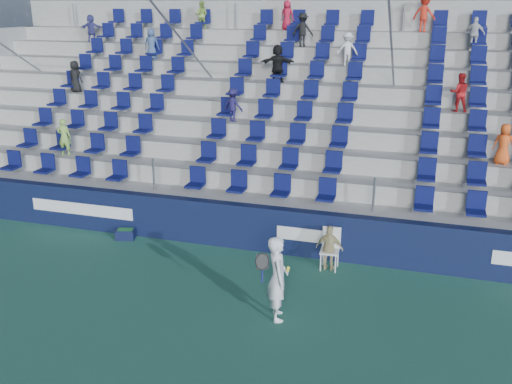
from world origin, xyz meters
TOP-DOWN VIEW (x-y plane):
  - ground at (0.00, 0.00)m, footprint 70.00×70.00m
  - sponsor_wall at (0.00, 3.15)m, footprint 24.00×0.32m
  - grandstand at (-0.00, 8.24)m, footprint 24.00×8.17m
  - tennis_player at (1.51, 0.01)m, footprint 0.72×0.77m
  - line_judge_chair at (2.13, 2.66)m, footprint 0.47×0.49m
  - line_judge at (2.13, 2.50)m, footprint 0.68×0.32m
  - ball_bin at (-3.51, 2.75)m, footprint 0.56×0.44m

SIDE VIEW (x-z plane):
  - ground at x=0.00m, z-range 0.00..0.00m
  - ball_bin at x=-3.51m, z-range 0.01..0.29m
  - line_judge at x=2.13m, z-range 0.00..1.13m
  - line_judge_chair at x=2.13m, z-range 0.07..1.09m
  - sponsor_wall at x=0.00m, z-range 0.00..1.20m
  - tennis_player at x=1.51m, z-range 0.00..1.80m
  - grandstand at x=0.00m, z-range -1.18..5.45m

